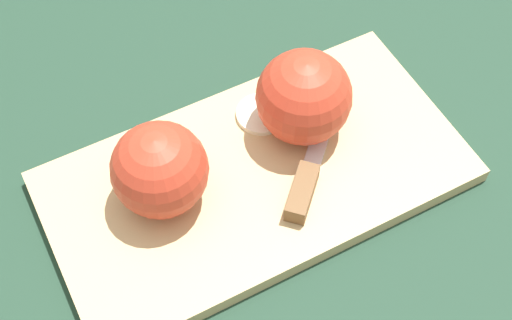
# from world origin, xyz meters

# --- Properties ---
(ground_plane) EXTENTS (4.00, 4.00, 0.00)m
(ground_plane) POSITION_xyz_m (0.00, 0.00, 0.00)
(ground_plane) COLOR #1E3828
(cutting_board) EXTENTS (0.42, 0.27, 0.02)m
(cutting_board) POSITION_xyz_m (0.00, 0.00, 0.01)
(cutting_board) COLOR tan
(cutting_board) RESTS_ON ground_plane
(apple_half_left) EXTENTS (0.09, 0.09, 0.09)m
(apple_half_left) POSITION_xyz_m (-0.09, 0.00, 0.06)
(apple_half_left) COLOR red
(apple_half_left) RESTS_ON cutting_board
(apple_half_right) EXTENTS (0.09, 0.09, 0.09)m
(apple_half_right) POSITION_xyz_m (0.06, 0.04, 0.06)
(apple_half_right) COLOR red
(apple_half_right) RESTS_ON cutting_board
(knife) EXTENTS (0.09, 0.13, 0.02)m
(knife) POSITION_xyz_m (0.04, -0.03, 0.03)
(knife) COLOR silver
(knife) RESTS_ON cutting_board
(apple_slice) EXTENTS (0.05, 0.05, 0.01)m
(apple_slice) POSITION_xyz_m (0.02, 0.06, 0.02)
(apple_slice) COLOR #EFE5C6
(apple_slice) RESTS_ON cutting_board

